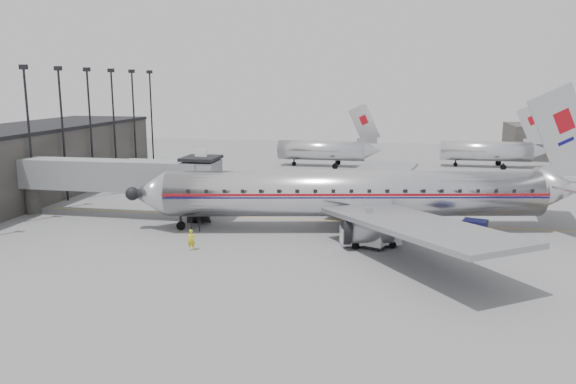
# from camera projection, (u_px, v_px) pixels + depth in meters

# --- Properties ---
(ground) EXTENTS (160.00, 160.00, 0.00)m
(ground) POSITION_uv_depth(u_px,v_px,m) (283.00, 235.00, 50.52)
(ground) COLOR slate
(ground) RESTS_ON ground
(terminal) EXTENTS (12.00, 46.00, 8.00)m
(terminal) POSITION_uv_depth(u_px,v_px,m) (15.00, 165.00, 65.57)
(terminal) COLOR #33302E
(terminal) RESTS_ON ground
(apron_line) EXTENTS (60.00, 0.15, 0.01)m
(apron_line) POSITION_uv_depth(u_px,v_px,m) (325.00, 220.00, 55.75)
(apron_line) COLOR gold
(apron_line) RESTS_ON ground
(jet_bridge) EXTENTS (21.00, 6.20, 7.10)m
(jet_bridge) POSITION_uv_depth(u_px,v_px,m) (128.00, 177.00, 56.27)
(jet_bridge) COLOR slate
(jet_bridge) RESTS_ON ground
(floodlight_masts) EXTENTS (0.90, 42.25, 15.25)m
(floodlight_masts) POSITION_uv_depth(u_px,v_px,m) (77.00, 126.00, 66.43)
(floodlight_masts) COLOR black
(floodlight_masts) RESTS_ON ground
(distant_aircraft_near) EXTENTS (16.39, 3.20, 10.26)m
(distant_aircraft_near) POSITION_uv_depth(u_px,v_px,m) (323.00, 150.00, 90.81)
(distant_aircraft_near) COLOR silver
(distant_aircraft_near) RESTS_ON ground
(distant_aircraft_mid) EXTENTS (16.39, 3.20, 10.26)m
(distant_aircraft_mid) POSITION_uv_depth(u_px,v_px,m) (487.00, 150.00, 89.93)
(distant_aircraft_mid) COLOR silver
(distant_aircraft_mid) RESTS_ON ground
(airliner) EXTENTS (42.64, 39.14, 13.61)m
(airliner) POSITION_uv_depth(u_px,v_px,m) (363.00, 194.00, 51.66)
(airliner) COLOR silver
(airliner) RESTS_ON ground
(service_van) EXTENTS (5.22, 3.01, 2.31)m
(service_van) POSITION_uv_depth(u_px,v_px,m) (371.00, 232.00, 46.90)
(service_van) COLOR silver
(service_van) RESTS_ON ground
(baggage_cart_navy) EXTENTS (2.49, 2.16, 1.65)m
(baggage_cart_navy) POSITION_uv_depth(u_px,v_px,m) (475.00, 229.00, 49.23)
(baggage_cart_navy) COLOR black
(baggage_cart_navy) RESTS_ON ground
(baggage_cart_white) EXTENTS (2.87, 2.56, 1.85)m
(baggage_cart_white) POSITION_uv_depth(u_px,v_px,m) (372.00, 236.00, 46.47)
(baggage_cart_white) COLOR silver
(baggage_cart_white) RESTS_ON ground
(ramp_worker) EXTENTS (0.69, 0.52, 1.72)m
(ramp_worker) POSITION_uv_depth(u_px,v_px,m) (191.00, 240.00, 45.74)
(ramp_worker) COLOR gold
(ramp_worker) RESTS_ON ground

